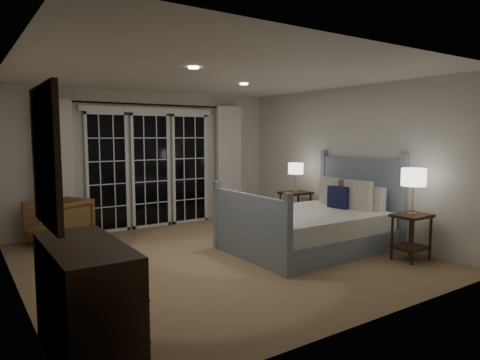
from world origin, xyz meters
TOP-DOWN VIEW (x-y plane):
  - floor at (0.00, 0.00)m, footprint 5.00×5.00m
  - ceiling at (0.00, 0.00)m, footprint 5.00×5.00m
  - wall_left at (-2.50, 0.00)m, footprint 0.02×5.00m
  - wall_right at (2.50, 0.00)m, footprint 0.02×5.00m
  - wall_back at (0.00, 2.50)m, footprint 5.00×0.02m
  - wall_front at (0.00, -2.50)m, footprint 5.00×0.02m
  - french_doors at (0.00, 2.46)m, footprint 2.50×0.04m
  - curtain_rod at (0.00, 2.40)m, footprint 3.50×0.03m
  - curtain_left at (-1.65, 2.38)m, footprint 0.55×0.10m
  - curtain_right at (1.65, 2.38)m, footprint 0.55×0.10m
  - downlight_a at (0.80, 0.60)m, footprint 0.12×0.12m
  - downlight_b at (-0.60, -0.40)m, footprint 0.12×0.12m
  - bed at (1.41, -0.32)m, footprint 2.28×1.64m
  - nightstand_left at (2.12, -1.52)m, footprint 0.49×0.39m
  - nightstand_right at (2.13, 0.87)m, footprint 0.52×0.42m
  - lamp_left at (2.12, -1.52)m, footprint 0.32×0.32m
  - lamp_right at (2.13, 0.87)m, footprint 0.27×0.27m
  - armchair at (-1.69, 2.10)m, footprint 1.05×1.04m
  - dresser at (-2.23, -1.69)m, footprint 0.53×1.26m
  - mirror at (-2.47, -1.69)m, footprint 0.05×0.85m

SIDE VIEW (x-z plane):
  - floor at x=0.00m, z-range 0.00..0.00m
  - bed at x=1.41m, z-range -0.33..1.00m
  - armchair at x=-1.69m, z-range 0.00..0.71m
  - nightstand_left at x=2.12m, z-range 0.10..0.73m
  - dresser at x=-2.23m, z-range 0.00..0.89m
  - nightstand_right at x=2.13m, z-range 0.11..0.79m
  - french_doors at x=0.00m, z-range -0.01..2.19m
  - lamp_right at x=2.13m, z-range 0.83..1.36m
  - lamp_left at x=2.12m, z-range 0.82..1.45m
  - curtain_left at x=-1.65m, z-range 0.02..2.27m
  - curtain_right at x=1.65m, z-range 0.02..2.27m
  - wall_left at x=-2.50m, z-range 0.00..2.50m
  - wall_right at x=2.50m, z-range 0.00..2.50m
  - wall_back at x=0.00m, z-range 0.00..2.50m
  - wall_front at x=0.00m, z-range 0.00..2.50m
  - mirror at x=-2.47m, z-range 1.05..2.05m
  - curtain_rod at x=0.00m, z-range 2.23..2.27m
  - downlight_a at x=0.80m, z-range 2.48..2.50m
  - downlight_b at x=-0.60m, z-range 2.48..2.50m
  - ceiling at x=0.00m, z-range 2.50..2.50m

